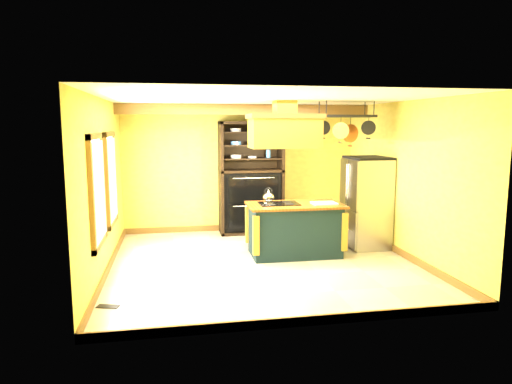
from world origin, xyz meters
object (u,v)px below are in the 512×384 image
object	(u,v)px
kitchen_island	(294,229)
hutch	(251,190)
range_hood	(285,129)
refrigerator	(366,204)
pot_rack	(346,121)

from	to	relation	value
kitchen_island	hutch	size ratio (longest dim) A/B	0.71
range_hood	refrigerator	distance (m)	2.21
refrigerator	pot_rack	bearing A→B (deg)	-150.41
kitchen_island	hutch	xyz separation A→B (m)	(-0.47, 1.87, 0.44)
kitchen_island	range_hood	distance (m)	1.76
refrigerator	hutch	xyz separation A→B (m)	(-1.94, 1.55, 0.10)
pot_rack	hutch	distance (m)	2.73
range_hood	pot_rack	distance (m)	1.11
refrigerator	hutch	distance (m)	2.49
range_hood	hutch	bearing A→B (deg)	98.17
kitchen_island	pot_rack	distance (m)	2.09
range_hood	pot_rack	bearing A→B (deg)	0.14
refrigerator	hutch	bearing A→B (deg)	141.36
hutch	refrigerator	bearing A→B (deg)	-38.64
kitchen_island	hutch	bearing A→B (deg)	104.40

